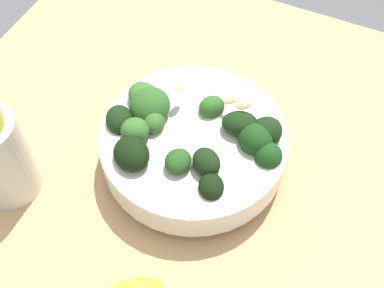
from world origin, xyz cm
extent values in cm
cube|color=tan|center=(0.00, 0.00, -2.48)|extent=(64.88, 64.88, 4.96)
cylinder|color=silver|center=(-0.47, -2.20, 0.66)|extent=(11.96, 11.96, 1.32)
cylinder|color=silver|center=(-0.47, -2.20, 3.29)|extent=(21.74, 21.74, 3.95)
cylinder|color=beige|center=(-0.47, -2.20, 4.86)|extent=(19.06, 19.06, 0.80)
cylinder|color=#3C7A32|center=(4.20, -2.59, 4.52)|extent=(1.31, 1.31, 0.89)
ellipsoid|color=#2D6023|center=(4.20, -2.59, 5.78)|extent=(4.58, 4.03, 3.53)
cylinder|color=#589D47|center=(2.95, -6.59, 4.70)|extent=(1.92, 1.87, 1.53)
ellipsoid|color=black|center=(2.95, -6.59, 6.29)|extent=(4.91, 5.16, 3.55)
cylinder|color=#4A8F3C|center=(-5.67, -6.84, 3.95)|extent=(1.46, 1.64, 1.80)
ellipsoid|color=black|center=(-5.67, -6.84, 5.63)|extent=(4.25, 4.23, 3.13)
cylinder|color=#2F662B|center=(-0.73, 2.42, 4.66)|extent=(1.43, 1.54, 1.40)
ellipsoid|color=#386B2B|center=(-0.73, 2.42, 6.09)|extent=(3.68, 3.61, 2.99)
cylinder|color=#4A8F3C|center=(-4.57, -2.46, 4.63)|extent=(1.42, 1.74, 1.71)
ellipsoid|color=#23511C|center=(-4.57, -2.46, 6.18)|extent=(3.68, 3.56, 2.51)
cylinder|color=#4A8F3C|center=(-3.45, -5.28, 4.79)|extent=(1.52, 1.69, 1.38)
ellipsoid|color=black|center=(-3.45, -5.28, 6.24)|extent=(5.08, 4.60, 4.15)
cylinder|color=#589D47|center=(-1.99, 6.24, 4.10)|extent=(1.59, 1.69, 1.25)
ellipsoid|color=black|center=(-1.99, 6.24, 5.63)|extent=(5.11, 5.75, 4.69)
cylinder|color=#589D47|center=(1.78, -8.92, 4.05)|extent=(1.79, 1.77, 1.80)
ellipsoid|color=#194216|center=(1.78, -8.92, 5.98)|extent=(5.56, 5.84, 5.03)
cylinder|color=#3C7A32|center=(-5.92, 2.54, 4.45)|extent=(2.02, 2.08, 1.50)
ellipsoid|color=black|center=(-5.92, 2.54, 6.30)|extent=(6.02, 6.08, 4.63)
cylinder|color=#4A8F3C|center=(3.25, -9.62, 4.40)|extent=(1.65, 1.55, 1.36)
ellipsoid|color=black|center=(3.25, -9.62, 5.99)|extent=(5.15, 5.91, 4.88)
cylinder|color=#4A8F3C|center=(0.63, -10.94, 3.94)|extent=(1.70, 1.59, 1.42)
ellipsoid|color=#194216|center=(0.63, -10.94, 5.55)|extent=(4.77, 5.27, 4.71)
cylinder|color=#589D47|center=(-3.03, 3.64, 4.64)|extent=(1.81, 2.03, 1.69)
ellipsoid|color=#386B2B|center=(-3.03, 3.64, 6.38)|extent=(4.55, 4.47, 3.32)
cylinder|color=#3C7A32|center=(2.16, 5.26, 4.29)|extent=(1.75, 1.54, 1.45)
ellipsoid|color=#386B2B|center=(2.16, 5.26, 5.91)|extent=(4.90, 5.51, 4.28)
cylinder|color=#3C7A32|center=(0.80, 3.77, 4.39)|extent=(2.22, 2.23, 1.83)
ellipsoid|color=#2D6023|center=(0.80, 3.77, 6.44)|extent=(6.91, 6.46, 5.92)
ellipsoid|color=#DBBC84|center=(4.28, -6.43, 7.98)|extent=(1.69, 2.07, 1.28)
ellipsoid|color=#DBBC84|center=(3.47, 1.29, 8.17)|extent=(2.01, 1.30, 1.15)
ellipsoid|color=#DBBC84|center=(4.74, -4.64, 7.48)|extent=(1.54, 2.06, 1.33)
camera|label=1|loc=(-31.38, -16.53, 52.00)|focal=47.75mm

